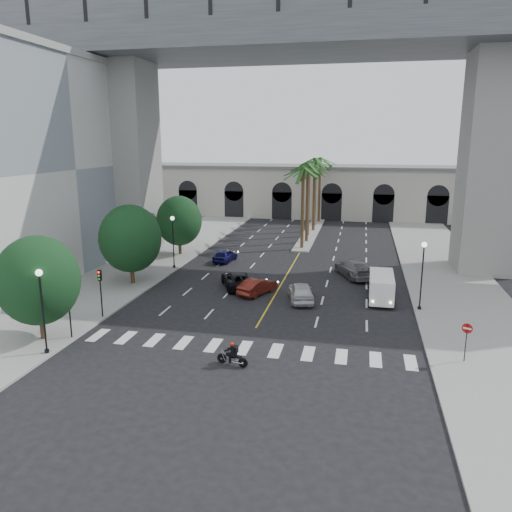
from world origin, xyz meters
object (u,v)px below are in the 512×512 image
Objects in this scene: car_e at (225,256)px; pedestrian_a at (41,306)px; traffic_signal_far at (100,285)px; lamp_post_left_near at (42,304)px; traffic_signal_near at (69,303)px; car_a at (301,292)px; pedestrian_b at (63,290)px; lamp_post_right at (422,270)px; motorcycle_rider at (233,355)px; car_c at (237,280)px; do_not_enter_sign at (467,335)px; car_d at (355,268)px; lamp_post_left_far at (173,238)px; cargo_van at (381,287)px; car_b at (257,286)px.

car_e is 2.51× the size of pedestrian_a.
lamp_post_left_near is at bearing -90.88° from traffic_signal_far.
traffic_signal_near reaches higher than car_a.
traffic_signal_near is 2.08× the size of pedestrian_b.
car_a is at bearing 176.52° from lamp_post_right.
car_c is at bearing 117.18° from motorcycle_rider.
do_not_enter_sign reaches higher than motorcycle_rider.
traffic_signal_near is at bearing 26.13° from car_a.
car_a is 0.78× the size of car_d.
lamp_post_left_far is at bearing 52.16° from car_e.
cargo_van is (20.00, -6.07, -2.03)m from lamp_post_left_far.
do_not_enter_sign is at bearing 9.36° from lamp_post_left_near.
lamp_post_right is at bearing 163.55° from car_a.
do_not_enter_sign is at bearing 119.48° from car_c.
car_a is at bearing -28.53° from lamp_post_left_far.
car_e is at bearing 158.34° from do_not_enter_sign.
do_not_enter_sign is at bearing -5.82° from traffic_signal_far.
car_a is 14.96m from car_e.
traffic_signal_far is 0.80× the size of car_a.
cargo_van is at bearing 72.03° from motorcycle_rider.
motorcycle_rider is (-11.44, -12.01, -2.58)m from lamp_post_right.
car_d is (-5.03, 8.77, -2.38)m from lamp_post_right.
pedestrian_a is (-4.36, 3.09, -1.58)m from traffic_signal_near.
lamp_post_left_near is at bearing 28.19° from car_d.
pedestrian_a is (-24.26, -9.35, -0.27)m from cargo_van.
motorcycle_rider reaches higher than car_c.
car_d is (17.67, 19.27, -1.67)m from traffic_signal_near.
car_c is 20.61m from do_not_enter_sign.
car_b is at bearing -32.90° from lamp_post_left_far.
traffic_signal_near reaches higher than car_e.
cargo_van is (8.65, 13.95, 0.55)m from motorcycle_rider.
traffic_signal_far is 24.44m from do_not_enter_sign.
car_d is at bearing -129.31° from car_a.
lamp_post_left_far is 1.31× the size of car_b.
motorcycle_rider is at bearing 4.96° from lamp_post_left_near.
cargo_van is at bearing 36.75° from lamp_post_left_near.
car_d is (17.77, 21.77, -2.38)m from lamp_post_left_near.
lamp_post_right is 1.17× the size of car_a.
traffic_signal_far reaches higher than car_e.
traffic_signal_far reaches higher than motorcycle_rider.
car_d is at bearing 29.74° from pedestrian_b.
traffic_signal_near is at bearing -57.21° from pedestrian_a.
traffic_signal_far reaches higher than do_not_enter_sign.
lamp_post_left_near reaches higher than cargo_van.
traffic_signal_near is 23.02m from car_e.
pedestrian_b is (-4.84, -11.66, -2.19)m from lamp_post_left_far.
cargo_van is at bearing -16.87° from lamp_post_left_far.
pedestrian_a is at bearing 16.84° from car_c.
cargo_van is (12.24, -1.21, 0.50)m from car_c.
traffic_signal_far is at bearing -89.60° from lamp_post_left_far.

